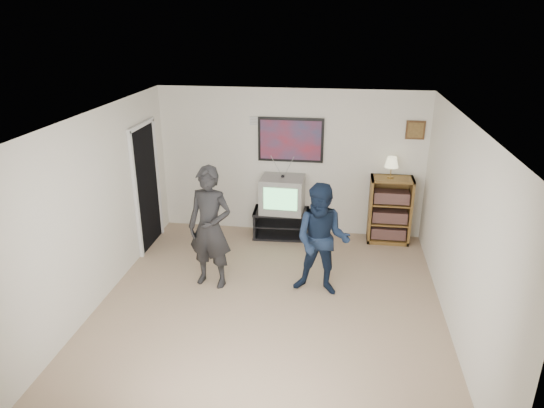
% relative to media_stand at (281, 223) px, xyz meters
% --- Properties ---
extents(room_shell, '(4.51, 5.00, 2.51)m').
position_rel_media_stand_xyz_m(room_shell, '(0.12, -1.88, 1.01)').
color(room_shell, '#92725C').
rests_on(room_shell, ground).
extents(media_stand, '(0.97, 0.57, 0.47)m').
position_rel_media_stand_xyz_m(media_stand, '(0.00, 0.00, 0.00)').
color(media_stand, black).
rests_on(media_stand, room_shell).
extents(crt_television, '(0.73, 0.63, 0.60)m').
position_rel_media_stand_xyz_m(crt_television, '(0.02, 0.00, 0.54)').
color(crt_television, gray).
rests_on(crt_television, media_stand).
extents(bookshelf, '(0.69, 0.39, 1.13)m').
position_rel_media_stand_xyz_m(bookshelf, '(1.81, 0.05, 0.33)').
color(bookshelf, brown).
rests_on(bookshelf, room_shell).
extents(table_lamp, '(0.22, 0.22, 0.35)m').
position_rel_media_stand_xyz_m(table_lamp, '(1.77, 0.05, 1.07)').
color(table_lamp, '#FFFAC1').
rests_on(table_lamp, bookshelf).
extents(person_tall, '(0.70, 0.53, 1.74)m').
position_rel_media_stand_xyz_m(person_tall, '(-0.78, -1.73, 0.63)').
color(person_tall, black).
rests_on(person_tall, room_shell).
extents(person_short, '(0.84, 0.69, 1.57)m').
position_rel_media_stand_xyz_m(person_short, '(0.76, -1.74, 0.55)').
color(person_short, '#131F35').
rests_on(person_short, room_shell).
extents(controller_left, '(0.04, 0.12, 0.03)m').
position_rel_media_stand_xyz_m(controller_left, '(-0.74, -1.51, 0.88)').
color(controller_left, white).
rests_on(controller_left, person_tall).
extents(controller_right, '(0.07, 0.13, 0.04)m').
position_rel_media_stand_xyz_m(controller_right, '(0.81, -1.50, 0.77)').
color(controller_right, white).
rests_on(controller_right, person_short).
extents(poster, '(1.10, 0.03, 0.75)m').
position_rel_media_stand_xyz_m(poster, '(0.12, 0.25, 1.41)').
color(poster, black).
rests_on(poster, room_shell).
extents(air_vent, '(0.28, 0.02, 0.14)m').
position_rel_media_stand_xyz_m(air_vent, '(-0.43, 0.25, 1.71)').
color(air_vent, white).
rests_on(air_vent, room_shell).
extents(small_picture, '(0.30, 0.03, 0.30)m').
position_rel_media_stand_xyz_m(small_picture, '(2.12, 0.25, 1.64)').
color(small_picture, '#412414').
rests_on(small_picture, room_shell).
extents(doorway, '(0.03, 0.85, 2.00)m').
position_rel_media_stand_xyz_m(doorway, '(-2.12, -0.63, 0.76)').
color(doorway, black).
rests_on(doorway, room_shell).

